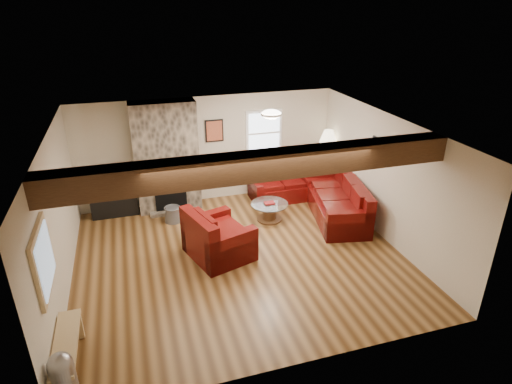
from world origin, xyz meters
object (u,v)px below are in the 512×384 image
(sofa_three, at_px, (336,198))
(floor_lamp, at_px, (328,140))
(coffee_table, at_px, (269,212))
(loveseat, at_px, (280,184))
(armchair_red, at_px, (219,233))
(television, at_px, (112,185))
(tv_cabinet, at_px, (115,204))

(sofa_three, bearing_deg, floor_lamp, 177.18)
(coffee_table, distance_m, floor_lamp, 2.35)
(coffee_table, bearing_deg, floor_lamp, 28.04)
(loveseat, xyz_separation_m, coffee_table, (-0.60, -0.98, -0.18))
(armchair_red, distance_m, television, 3.01)
(tv_cabinet, bearing_deg, television, 0.00)
(tv_cabinet, bearing_deg, sofa_three, -18.17)
(coffee_table, xyz_separation_m, television, (-3.24, 1.28, 0.53))
(television, bearing_deg, sofa_three, -18.17)
(sofa_three, bearing_deg, loveseat, -133.36)
(loveseat, distance_m, armchair_red, 2.84)
(sofa_three, distance_m, loveseat, 1.52)
(armchair_red, height_order, television, television)
(loveseat, xyz_separation_m, floor_lamp, (1.19, -0.02, 1.02))
(television, bearing_deg, floor_lamp, -3.67)
(loveseat, relative_size, coffee_table, 1.74)
(floor_lamp, bearing_deg, armchair_red, -147.34)
(coffee_table, xyz_separation_m, floor_lamp, (1.79, 0.95, 1.19))
(sofa_three, bearing_deg, coffee_table, -88.62)
(tv_cabinet, bearing_deg, floor_lamp, -3.67)
(coffee_table, height_order, television, television)
(coffee_table, bearing_deg, loveseat, 58.31)
(sofa_three, distance_m, armchair_red, 2.94)
(armchair_red, bearing_deg, tv_cabinet, 21.26)
(floor_lamp, bearing_deg, loveseat, 178.91)
(loveseat, relative_size, television, 1.81)
(sofa_three, relative_size, television, 2.94)
(sofa_three, xyz_separation_m, floor_lamp, (0.32, 1.22, 0.95))
(sofa_three, xyz_separation_m, armchair_red, (-2.83, -0.80, 0.02))
(floor_lamp, bearing_deg, tv_cabinet, 176.33)
(tv_cabinet, xyz_separation_m, television, (0.00, 0.00, 0.48))
(loveseat, height_order, television, television)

